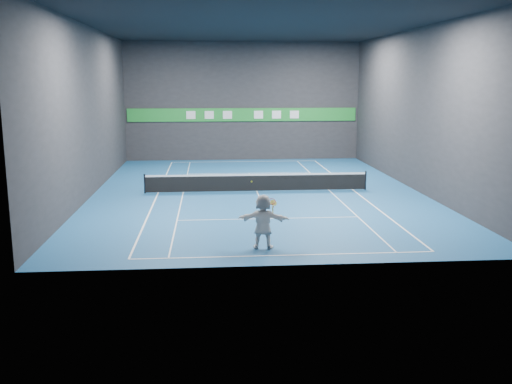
{
  "coord_description": "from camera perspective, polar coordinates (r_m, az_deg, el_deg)",
  "views": [
    {
      "loc": [
        -2.6,
        -31.27,
        6.17
      ],
      "look_at": [
        -0.68,
        -7.73,
        1.5
      ],
      "focal_mm": 40.0,
      "sensor_mm": 36.0,
      "label": 1
    }
  ],
  "objects": [
    {
      "name": "center_service_line",
      "position": [
        31.97,
        0.09,
        0.06
      ],
      "size": [
        0.06,
        12.8,
        0.01
      ],
      "primitive_type": "cube",
      "color": "white",
      "rests_on": "ground"
    },
    {
      "name": "sideline_singles_left",
      "position": [
        31.9,
        -7.29,
        -0.05
      ],
      "size": [
        0.06,
        23.78,
        0.01
      ],
      "primitive_type": "cube",
      "color": "white",
      "rests_on": "ground"
    },
    {
      "name": "wall_back",
      "position": [
        44.37,
        -1.32,
        9.03
      ],
      "size": [
        18.0,
        0.1,
        9.0
      ],
      "primitive_type": "cube",
      "color": "#262629",
      "rests_on": "ground"
    },
    {
      "name": "baseline_far",
      "position": [
        43.67,
        -1.21,
        3.06
      ],
      "size": [
        10.98,
        0.08,
        0.01
      ],
      "primitive_type": "cube",
      "color": "white",
      "rests_on": "ground"
    },
    {
      "name": "ceiling",
      "position": [
        31.5,
        0.09,
        16.34
      ],
      "size": [
        26.0,
        26.0,
        0.0
      ],
      "primitive_type": "plane",
      "color": "black",
      "rests_on": "ground"
    },
    {
      "name": "service_line_near",
      "position": [
        25.75,
        1.27,
        -2.67
      ],
      "size": [
        8.23,
        0.06,
        0.01
      ],
      "primitive_type": "cube",
      "color": "white",
      "rests_on": "ground"
    },
    {
      "name": "ground",
      "position": [
        31.97,
        0.09,
        0.06
      ],
      "size": [
        26.0,
        26.0,
        0.0
      ],
      "primitive_type": "plane",
      "color": "navy",
      "rests_on": "ground"
    },
    {
      "name": "sponsor_banner",
      "position": [
        44.36,
        -1.31,
        7.73
      ],
      "size": [
        17.64,
        0.11,
        1.0
      ],
      "color": "#1D872D",
      "rests_on": "wall_back"
    },
    {
      "name": "tennis_net",
      "position": [
        31.87,
        0.09,
        1.01
      ],
      "size": [
        12.5,
        0.1,
        1.07
      ],
      "color": "black",
      "rests_on": "ground"
    },
    {
      "name": "wall_front",
      "position": [
        18.53,
        3.44,
        5.99
      ],
      "size": [
        18.0,
        0.1,
        9.0
      ],
      "primitive_type": "cube",
      "color": "#262629",
      "rests_on": "ground"
    },
    {
      "name": "wall_right",
      "position": [
        33.39,
        15.82,
        7.9
      ],
      "size": [
        0.1,
        26.0,
        9.0
      ],
      "primitive_type": "cube",
      "color": "#262629",
      "rests_on": "ground"
    },
    {
      "name": "service_line_far",
      "position": [
        38.26,
        -0.71,
        1.91
      ],
      "size": [
        8.23,
        0.06,
        0.01
      ],
      "primitive_type": "cube",
      "color": "white",
      "rests_on": "ground"
    },
    {
      "name": "tennis_ball",
      "position": [
        20.91,
        -0.45,
        1.05
      ],
      "size": [
        0.07,
        0.07,
        0.07
      ],
      "primitive_type": "sphere",
      "color": "#C3D122",
      "rests_on": "player"
    },
    {
      "name": "tennis_racket",
      "position": [
        20.97,
        1.6,
        -1.1
      ],
      "size": [
        0.47,
        0.36,
        0.57
      ],
      "color": "red",
      "rests_on": "player"
    },
    {
      "name": "sideline_doubles_right",
      "position": [
        32.88,
        9.66,
        0.21
      ],
      "size": [
        0.08,
        23.78,
        0.01
      ],
      "primitive_type": "cube",
      "color": "white",
      "rests_on": "ground"
    },
    {
      "name": "sideline_doubles_left",
      "position": [
        32.0,
        -9.76,
        -0.09
      ],
      "size": [
        0.08,
        23.78,
        0.01
      ],
      "primitive_type": "cube",
      "color": "white",
      "rests_on": "ground"
    },
    {
      "name": "player",
      "position": [
        21.04,
        0.72,
        -2.96
      ],
      "size": [
        1.98,
        0.95,
        2.05
      ],
      "primitive_type": "imported",
      "rotation": [
        0.0,
        0.0,
        2.96
      ],
      "color": "silver",
      "rests_on": "ground"
    },
    {
      "name": "sideline_singles_right",
      "position": [
        32.57,
        7.31,
        0.18
      ],
      "size": [
        0.06,
        23.78,
        0.01
      ],
      "primitive_type": "cube",
      "color": "white",
      "rests_on": "ground"
    },
    {
      "name": "wall_left",
      "position": [
        31.96,
        -16.37,
        7.74
      ],
      "size": [
        0.1,
        26.0,
        9.0
      ],
      "primitive_type": "cube",
      "color": "#262629",
      "rests_on": "ground"
    },
    {
      "name": "baseline_near",
      "position": [
        20.5,
        2.86,
        -6.34
      ],
      "size": [
        10.98,
        0.08,
        0.01
      ],
      "primitive_type": "cube",
      "color": "white",
      "rests_on": "ground"
    }
  ]
}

